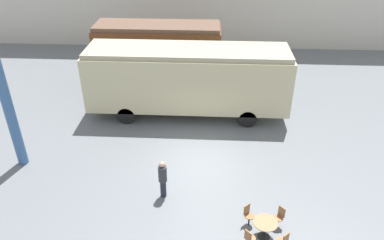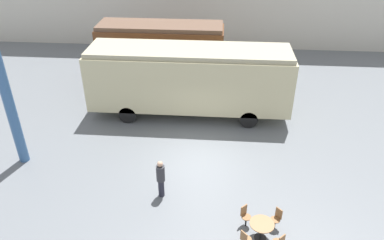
{
  "view_description": "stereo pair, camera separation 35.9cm",
  "coord_description": "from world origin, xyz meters",
  "px_view_note": "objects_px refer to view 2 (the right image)",
  "views": [
    {
      "loc": [
        0.43,
        -13.76,
        10.43
      ],
      "look_at": [
        -0.38,
        1.0,
        1.6
      ],
      "focal_mm": 35.0,
      "sensor_mm": 36.0,
      "label": 1
    },
    {
      "loc": [
        0.79,
        -13.73,
        10.43
      ],
      "look_at": [
        -0.38,
        1.0,
        1.6
      ],
      "focal_mm": 35.0,
      "sensor_mm": 36.0,
      "label": 2
    }
  ],
  "objects_px": {
    "passenger_coach_wooden": "(161,49)",
    "cafe_table_near": "(262,227)",
    "cafe_chair_0": "(245,239)",
    "passenger_coach_vintage": "(189,77)",
    "visitor_person": "(161,177)"
  },
  "relations": [
    {
      "from": "passenger_coach_wooden",
      "to": "cafe_table_near",
      "type": "height_order",
      "value": "passenger_coach_wooden"
    },
    {
      "from": "cafe_chair_0",
      "to": "passenger_coach_vintage",
      "type": "bearing_deg",
      "value": 63.39
    },
    {
      "from": "visitor_person",
      "to": "passenger_coach_wooden",
      "type": "bearing_deg",
      "value": 98.14
    },
    {
      "from": "passenger_coach_vintage",
      "to": "cafe_table_near",
      "type": "distance_m",
      "value": 9.48
    },
    {
      "from": "visitor_person",
      "to": "passenger_coach_vintage",
      "type": "bearing_deg",
      "value": 85.33
    },
    {
      "from": "cafe_chair_0",
      "to": "visitor_person",
      "type": "xyz_separation_m",
      "value": [
        -3.23,
        2.47,
        0.42
      ]
    },
    {
      "from": "cafe_table_near",
      "to": "cafe_chair_0",
      "type": "relative_size",
      "value": 1.0
    },
    {
      "from": "passenger_coach_vintage",
      "to": "cafe_table_near",
      "type": "height_order",
      "value": "passenger_coach_vintage"
    },
    {
      "from": "passenger_coach_vintage",
      "to": "visitor_person",
      "type": "bearing_deg",
      "value": -94.67
    },
    {
      "from": "passenger_coach_vintage",
      "to": "cafe_table_near",
      "type": "bearing_deg",
      "value": -69.53
    },
    {
      "from": "passenger_coach_wooden",
      "to": "visitor_person",
      "type": "xyz_separation_m",
      "value": [
        1.51,
        -10.59,
        -1.42
      ]
    },
    {
      "from": "cafe_table_near",
      "to": "passenger_coach_vintage",
      "type": "bearing_deg",
      "value": 110.47
    },
    {
      "from": "passenger_coach_vintage",
      "to": "cafe_chair_0",
      "type": "bearing_deg",
      "value": -73.95
    },
    {
      "from": "passenger_coach_wooden",
      "to": "passenger_coach_vintage",
      "type": "xyz_separation_m",
      "value": [
        2.07,
        -3.75,
        -0.16
      ]
    },
    {
      "from": "passenger_coach_vintage",
      "to": "cafe_chair_0",
      "type": "height_order",
      "value": "passenger_coach_vintage"
    }
  ]
}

